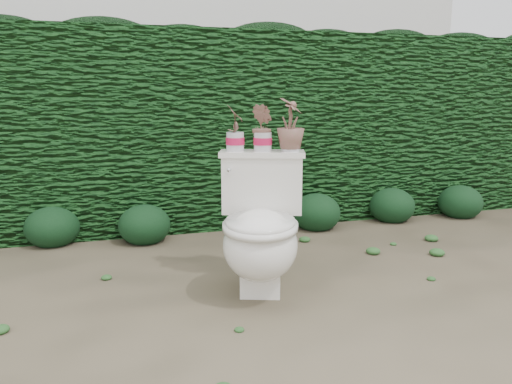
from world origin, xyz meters
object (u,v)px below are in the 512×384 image
object	(u,v)px
toilet	(261,231)
potted_plant_left	(235,129)
potted_plant_center	(263,129)
potted_plant_right	(291,126)

from	to	relation	value
toilet	potted_plant_left	xyz separation A→B (m)	(-0.07, 0.28, 0.55)
toilet	potted_plant_center	xyz separation A→B (m)	(0.08, 0.23, 0.55)
potted_plant_center	potted_plant_right	size ratio (longest dim) A/B	0.88
toilet	potted_plant_left	bearing A→B (deg)	123.52
potted_plant_right	potted_plant_left	bearing A→B (deg)	97.34
toilet	potted_plant_right	xyz separation A→B (m)	(0.23, 0.17, 0.57)
toilet	potted_plant_center	world-z (taller)	potted_plant_center
toilet	potted_plant_center	size ratio (longest dim) A/B	3.03
potted_plant_center	potted_plant_right	bearing A→B (deg)	60.74
potted_plant_center	potted_plant_left	bearing A→B (deg)	-119.26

